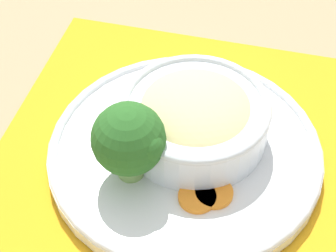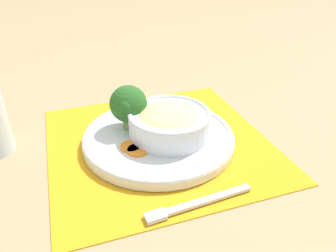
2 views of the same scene
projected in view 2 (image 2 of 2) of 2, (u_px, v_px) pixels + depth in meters
ground_plane at (159, 143)px, 0.67m from camera, size 4.00×4.00×0.00m
placemat at (159, 142)px, 0.67m from camera, size 0.43×0.44×0.00m
plate at (159, 137)px, 0.66m from camera, size 0.31×0.31×0.02m
bowl at (169, 121)px, 0.65m from camera, size 0.16×0.16×0.06m
broccoli_floret at (128, 105)px, 0.66m from camera, size 0.08×0.08×0.09m
carrot_slice_near at (131, 147)px, 0.62m from camera, size 0.04×0.04×0.01m
carrot_slice_middle at (138, 150)px, 0.61m from camera, size 0.04×0.04×0.01m
fork at (189, 206)px, 0.51m from camera, size 0.03×0.18×0.01m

